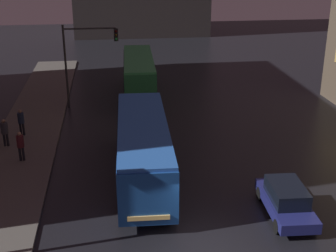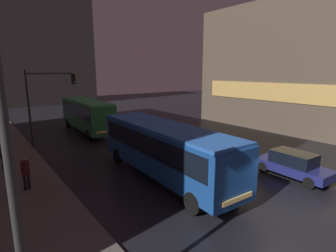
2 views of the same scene
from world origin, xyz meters
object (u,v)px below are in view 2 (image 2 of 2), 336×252
at_px(car_taxi, 293,164).
at_px(pedestrian_mid, 25,170).
at_px(street_lamp_sidewalk, 19,119).
at_px(bus_far, 87,113).
at_px(pedestrian_near, 3,153).
at_px(bus_near, 165,146).
at_px(traffic_light_main, 46,93).

bearing_deg(car_taxi, pedestrian_mid, -26.38).
bearing_deg(car_taxi, street_lamp_sidewalk, 10.50).
relative_size(bus_far, pedestrian_near, 5.76).
xyz_separation_m(bus_near, bus_far, (0.76, 14.44, 0.07)).
relative_size(bus_far, car_taxi, 2.30).
bearing_deg(street_lamp_sidewalk, bus_near, 38.56).
relative_size(bus_near, traffic_light_main, 1.72).
bearing_deg(pedestrian_mid, pedestrian_near, -51.86).
bearing_deg(bus_far, street_lamp_sidewalk, 69.76).
height_order(pedestrian_mid, traffic_light_main, traffic_light_main).
height_order(bus_near, bus_far, bus_far).
height_order(pedestrian_near, street_lamp_sidewalk, street_lamp_sidewalk).
bearing_deg(pedestrian_mid, street_lamp_sidewalk, 112.47).
height_order(bus_far, car_taxi, bus_far).
relative_size(bus_far, pedestrian_mid, 5.75).
bearing_deg(pedestrian_mid, car_taxi, -179.60).
distance_m(bus_far, car_taxi, 19.54).
bearing_deg(pedestrian_mid, traffic_light_main, -79.78).
distance_m(bus_near, pedestrian_near, 9.92).
height_order(pedestrian_mid, street_lamp_sidewalk, street_lamp_sidewalk).
xyz_separation_m(car_taxi, pedestrian_mid, (-12.82, 7.13, 0.42)).
bearing_deg(bus_near, street_lamp_sidewalk, 40.66).
height_order(car_taxi, street_lamp_sidewalk, street_lamp_sidewalk).
bearing_deg(traffic_light_main, car_taxi, -60.35).
bearing_deg(bus_far, bus_near, 89.25).
xyz_separation_m(pedestrian_mid, street_lamp_sidewalk, (-1.11, -9.04, 4.05)).
bearing_deg(street_lamp_sidewalk, bus_far, 67.50).
height_order(pedestrian_near, traffic_light_main, traffic_light_main).
xyz_separation_m(bus_near, traffic_light_main, (-3.35, 12.36, 2.34)).
relative_size(bus_far, street_lamp_sidewalk, 1.29).
height_order(bus_far, street_lamp_sidewalk, street_lamp_sidewalk).
distance_m(pedestrian_mid, traffic_light_main, 10.56).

